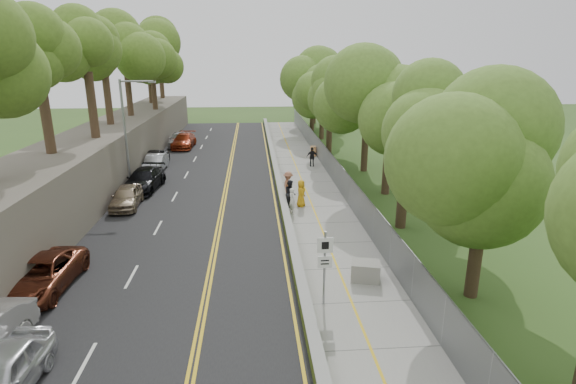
{
  "coord_description": "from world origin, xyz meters",
  "views": [
    {
      "loc": [
        -1.63,
        -18.69,
        9.55
      ],
      "look_at": [
        0.5,
        8.0,
        1.4
      ],
      "focal_mm": 28.0,
      "sensor_mm": 36.0,
      "label": 1
    }
  ],
  "objects_px": {
    "concrete_block": "(365,271)",
    "car_2": "(41,275)",
    "painter_0": "(301,193)",
    "person_far": "(312,157)",
    "streetlight": "(128,128)",
    "construction_barrel": "(313,151)",
    "car_0": "(0,377)",
    "signpost": "(325,260)"
  },
  "relations": [
    {
      "from": "construction_barrel",
      "to": "person_far",
      "type": "xyz_separation_m",
      "value": [
        -0.67,
        -4.24,
        0.36
      ]
    },
    {
      "from": "streetlight",
      "to": "construction_barrel",
      "type": "xyz_separation_m",
      "value": [
        14.76,
        10.37,
        -4.09
      ]
    },
    {
      "from": "car_2",
      "to": "painter_0",
      "type": "xyz_separation_m",
      "value": [
        12.05,
        10.1,
        0.2
      ]
    },
    {
      "from": "streetlight",
      "to": "car_0",
      "type": "distance_m",
      "value": 21.74
    },
    {
      "from": "construction_barrel",
      "to": "concrete_block",
      "type": "xyz_separation_m",
      "value": [
        -1.1,
        -25.5,
        -0.08
      ]
    },
    {
      "from": "construction_barrel",
      "to": "car_0",
      "type": "distance_m",
      "value": 34.39
    },
    {
      "from": "streetlight",
      "to": "concrete_block",
      "type": "relative_size",
      "value": 6.42
    },
    {
      "from": "person_far",
      "to": "car_2",
      "type": "bearing_deg",
      "value": 66.99
    },
    {
      "from": "car_2",
      "to": "painter_0",
      "type": "bearing_deg",
      "value": 42.66
    },
    {
      "from": "concrete_block",
      "to": "car_0",
      "type": "height_order",
      "value": "car_0"
    },
    {
      "from": "streetlight",
      "to": "car_2",
      "type": "relative_size",
      "value": 1.59
    },
    {
      "from": "concrete_block",
      "to": "streetlight",
      "type": "bearing_deg",
      "value": 132.09
    },
    {
      "from": "car_2",
      "to": "person_far",
      "type": "xyz_separation_m",
      "value": [
        14.23,
        21.07,
        0.17
      ]
    },
    {
      "from": "painter_0",
      "to": "concrete_block",
      "type": "bearing_deg",
      "value": -145.55
    },
    {
      "from": "streetlight",
      "to": "car_2",
      "type": "height_order",
      "value": "streetlight"
    },
    {
      "from": "concrete_block",
      "to": "painter_0",
      "type": "relative_size",
      "value": 0.7
    },
    {
      "from": "construction_barrel",
      "to": "car_2",
      "type": "bearing_deg",
      "value": -120.49
    },
    {
      "from": "construction_barrel",
      "to": "painter_0",
      "type": "relative_size",
      "value": 0.56
    },
    {
      "from": "streetlight",
      "to": "car_0",
      "type": "relative_size",
      "value": 1.89
    },
    {
      "from": "concrete_block",
      "to": "painter_0",
      "type": "xyz_separation_m",
      "value": [
        -1.75,
        10.3,
        0.48
      ]
    },
    {
      "from": "streetlight",
      "to": "car_0",
      "type": "height_order",
      "value": "streetlight"
    },
    {
      "from": "concrete_block",
      "to": "person_far",
      "type": "height_order",
      "value": "person_far"
    },
    {
      "from": "construction_barrel",
      "to": "concrete_block",
      "type": "bearing_deg",
      "value": -92.47
    },
    {
      "from": "car_0",
      "to": "car_2",
      "type": "xyz_separation_m",
      "value": [
        -1.6,
        6.41,
        -0.02
      ]
    },
    {
      "from": "signpost",
      "to": "car_2",
      "type": "bearing_deg",
      "value": 169.88
    },
    {
      "from": "car_0",
      "to": "streetlight",
      "type": "bearing_deg",
      "value": 96.12
    },
    {
      "from": "car_2",
      "to": "concrete_block",
      "type": "bearing_deg",
      "value": 1.89
    },
    {
      "from": "signpost",
      "to": "person_far",
      "type": "height_order",
      "value": "signpost"
    },
    {
      "from": "concrete_block",
      "to": "car_2",
      "type": "xyz_separation_m",
      "value": [
        -13.8,
        0.19,
        0.27
      ]
    },
    {
      "from": "streetlight",
      "to": "person_far",
      "type": "xyz_separation_m",
      "value": [
        14.09,
        6.13,
        -3.73
      ]
    },
    {
      "from": "concrete_block",
      "to": "car_0",
      "type": "distance_m",
      "value": 13.69
    },
    {
      "from": "painter_0",
      "to": "person_far",
      "type": "relative_size",
      "value": 1.04
    },
    {
      "from": "construction_barrel",
      "to": "concrete_block",
      "type": "relative_size",
      "value": 0.8
    },
    {
      "from": "signpost",
      "to": "construction_barrel",
      "type": "bearing_deg",
      "value": 83.23
    },
    {
      "from": "concrete_block",
      "to": "signpost",
      "type": "bearing_deg",
      "value": -138.71
    },
    {
      "from": "concrete_block",
      "to": "car_2",
      "type": "relative_size",
      "value": 0.25
    },
    {
      "from": "signpost",
      "to": "car_2",
      "type": "height_order",
      "value": "signpost"
    },
    {
      "from": "car_2",
      "to": "streetlight",
      "type": "bearing_deg",
      "value": 92.15
    },
    {
      "from": "signpost",
      "to": "concrete_block",
      "type": "bearing_deg",
      "value": 41.29
    },
    {
      "from": "signpost",
      "to": "person_far",
      "type": "relative_size",
      "value": 1.8
    },
    {
      "from": "streetlight",
      "to": "signpost",
      "type": "bearing_deg",
      "value": -55.92
    },
    {
      "from": "streetlight",
      "to": "car_0",
      "type": "xyz_separation_m",
      "value": [
        1.46,
        -21.34,
        -3.88
      ]
    }
  ]
}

